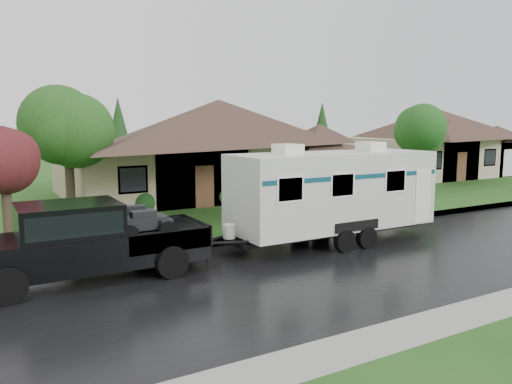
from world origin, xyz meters
TOP-DOWN VIEW (x-y plane):
  - ground at (0.00, 0.00)m, footprint 140.00×140.00m
  - road at (0.00, -2.00)m, footprint 140.00×8.00m
  - curb at (0.00, 2.25)m, footprint 140.00×0.50m
  - lawn at (0.00, 15.00)m, footprint 140.00×26.00m
  - house_main at (2.29, 13.84)m, footprint 19.44×10.80m
  - house_neighbor at (22.27, 14.34)m, footprint 15.12×9.72m
  - tree_left_green at (-7.55, 9.38)m, footprint 3.49×3.49m
  - tree_red at (-10.32, 5.51)m, footprint 2.55×2.55m
  - tree_right_green at (12.54, 7.73)m, footprint 3.32×3.32m
  - shrub_row at (2.00, 9.30)m, footprint 13.60×1.00m
  - pickup_truck at (-8.79, 0.46)m, footprint 6.60×2.51m
  - travel_trailer at (0.03, 0.46)m, footprint 8.15×2.86m

SIDE VIEW (x-z plane):
  - ground at x=0.00m, z-range 0.00..0.00m
  - road at x=0.00m, z-range 0.00..0.01m
  - curb at x=0.00m, z-range 0.00..0.15m
  - lawn at x=0.00m, z-range 0.00..0.15m
  - shrub_row at x=2.00m, z-range 0.15..1.15m
  - pickup_truck at x=-8.79m, z-range 0.08..2.28m
  - travel_trailer at x=0.03m, z-range 0.11..3.77m
  - tree_red at x=-10.32m, z-range 0.96..5.18m
  - house_neighbor at x=22.27m, z-range 0.10..6.55m
  - house_main at x=2.29m, z-range 0.14..7.04m
  - tree_right_green at x=12.54m, z-range 1.21..6.71m
  - tree_left_green at x=-7.55m, z-range 1.27..7.04m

